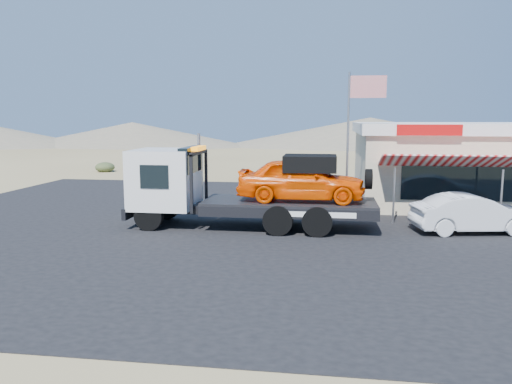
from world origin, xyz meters
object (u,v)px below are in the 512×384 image
white_sedan (473,213)px  tow_truck (245,185)px  jerky_store (463,162)px  flagpole (354,128)px

white_sedan → tow_truck: bearing=81.3°
tow_truck → white_sedan: 8.41m
jerky_store → flagpole: bearing=-141.2°
tow_truck → white_sedan: tow_truck is taller
tow_truck → jerky_store: jerky_store is taller
jerky_store → white_sedan: bearing=-101.1°
tow_truck → flagpole: 5.37m
white_sedan → flagpole: 5.74m
jerky_store → tow_truck: bearing=-143.6°
tow_truck → flagpole: bearing=32.9°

